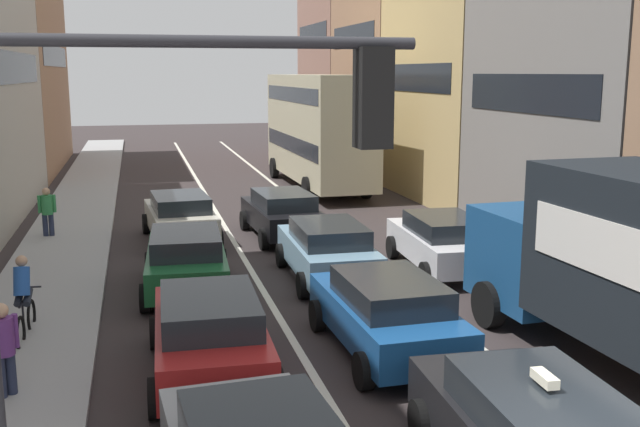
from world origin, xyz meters
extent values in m
cube|color=#9F9F9F|center=(-6.70, 20.00, 0.07)|extent=(2.60, 64.00, 0.14)
cube|color=silver|center=(-1.70, 20.00, 0.01)|extent=(0.16, 60.00, 0.01)
cube|color=silver|center=(1.70, 20.00, 0.01)|extent=(0.16, 60.00, 0.01)
cube|color=black|center=(-8.48, 22.00, 5.32)|extent=(0.02, 11.73, 1.10)
cube|color=black|center=(-8.48, 36.67, 6.02)|extent=(0.02, 11.73, 1.10)
cube|color=#936B5B|center=(9.90, 39.60, 6.85)|extent=(7.00, 8.70, 13.71)
cube|color=black|center=(6.38, 39.60, 7.54)|extent=(0.02, 7.04, 1.10)
cube|color=#9E7556|center=(9.90, 30.80, 6.34)|extent=(7.00, 8.70, 12.68)
cube|color=black|center=(6.38, 30.80, 6.97)|extent=(0.02, 7.04, 1.10)
cube|color=tan|center=(9.90, 22.00, 4.50)|extent=(7.00, 8.70, 8.99)
cube|color=black|center=(6.38, 22.00, 4.95)|extent=(0.02, 7.04, 1.10)
cube|color=gray|center=(9.90, 13.20, 4.15)|extent=(7.00, 8.70, 8.31)
cube|color=black|center=(6.39, 13.20, 4.57)|extent=(0.02, 7.04, 1.10)
cylinder|color=#2D2D33|center=(-3.95, -0.07, 5.40)|extent=(3.50, 0.10, 0.10)
cube|color=black|center=(-2.55, -0.07, 4.95)|extent=(0.28, 0.28, 0.84)
sphere|color=red|center=(-2.55, 0.08, 5.21)|extent=(0.18, 0.18, 0.18)
sphere|color=#F2A519|center=(-2.55, 0.08, 4.95)|extent=(0.18, 0.18, 0.18)
sphere|color=green|center=(-2.55, 0.08, 4.69)|extent=(0.18, 0.18, 0.18)
cube|color=navy|center=(3.58, 7.18, 1.43)|extent=(2.50, 2.50, 1.90)
cube|color=black|center=(3.52, 8.39, 1.81)|extent=(2.02, 0.12, 0.70)
cube|color=white|center=(2.53, 3.37, 2.46)|extent=(0.22, 4.48, 0.90)
cylinder|color=black|center=(2.37, 7.21, 0.48)|extent=(0.34, 0.97, 0.96)
cylinder|color=black|center=(4.77, 7.32, 0.48)|extent=(0.34, 0.97, 0.96)
cube|color=#1E2328|center=(0.07, 1.28, 1.23)|extent=(1.69, 2.48, 0.52)
cube|color=#F2EACC|center=(0.07, 1.28, 1.60)|extent=(0.18, 0.45, 0.12)
cylinder|color=black|center=(-0.77, 2.98, 0.32)|extent=(0.25, 0.65, 0.64)
cylinder|color=black|center=(1.07, 2.90, 0.32)|extent=(0.25, 0.65, 0.64)
cube|color=#194C8C|center=(-0.14, 6.39, 0.67)|extent=(1.90, 4.34, 0.70)
cube|color=#1E2328|center=(-0.14, 6.19, 1.23)|extent=(1.64, 2.44, 0.52)
cylinder|color=black|center=(-1.09, 7.83, 0.32)|extent=(0.23, 0.64, 0.64)
cylinder|color=black|center=(0.75, 7.87, 0.32)|extent=(0.23, 0.64, 0.64)
cylinder|color=black|center=(-1.03, 4.91, 0.32)|extent=(0.23, 0.64, 0.64)
cylinder|color=black|center=(0.81, 4.95, 0.32)|extent=(0.23, 0.64, 0.64)
cube|color=#A51E1E|center=(-3.43, 6.10, 0.67)|extent=(1.93, 4.35, 0.70)
cube|color=#1E2328|center=(-3.44, 5.90, 1.23)|extent=(1.66, 2.46, 0.52)
cylinder|color=black|center=(-4.30, 7.59, 0.32)|extent=(0.24, 0.65, 0.64)
cylinder|color=black|center=(-2.47, 7.53, 0.32)|extent=(0.24, 0.65, 0.64)
cylinder|color=black|center=(-4.40, 4.67, 0.32)|extent=(0.24, 0.65, 0.64)
cylinder|color=black|center=(-2.56, 4.61, 0.32)|extent=(0.24, 0.65, 0.64)
cube|color=#759EB7|center=(0.04, 11.44, 0.67)|extent=(1.89, 4.34, 0.70)
cube|color=#1E2328|center=(0.04, 11.24, 1.23)|extent=(1.63, 2.44, 0.52)
cylinder|color=black|center=(-0.85, 12.92, 0.32)|extent=(0.23, 0.64, 0.64)
cylinder|color=black|center=(0.99, 12.88, 0.32)|extent=(0.23, 0.64, 0.64)
cylinder|color=black|center=(-0.91, 10.00, 0.32)|extent=(0.23, 0.64, 0.64)
cylinder|color=black|center=(0.93, 9.96, 0.32)|extent=(0.23, 0.64, 0.64)
cube|color=#19592D|center=(-3.47, 11.28, 0.67)|extent=(2.04, 4.40, 0.70)
cube|color=#1E2328|center=(-3.48, 11.08, 1.23)|extent=(1.72, 2.49, 0.52)
cylinder|color=black|center=(-4.30, 12.79, 0.32)|extent=(0.26, 0.65, 0.64)
cylinder|color=black|center=(-2.47, 12.69, 0.32)|extent=(0.26, 0.65, 0.64)
cylinder|color=black|center=(-4.47, 9.87, 0.32)|extent=(0.26, 0.65, 0.64)
cylinder|color=black|center=(-2.63, 9.77, 0.32)|extent=(0.26, 0.65, 0.64)
cube|color=black|center=(-0.13, 16.49, 0.67)|extent=(2.03, 4.39, 0.70)
cube|color=#1E2328|center=(-0.11, 16.29, 1.23)|extent=(1.71, 2.49, 0.52)
cylinder|color=black|center=(-1.12, 17.90, 0.32)|extent=(0.25, 0.65, 0.64)
cylinder|color=black|center=(0.72, 18.00, 0.32)|extent=(0.25, 0.65, 0.64)
cylinder|color=black|center=(-0.97, 14.98, 0.32)|extent=(0.25, 0.65, 0.64)
cylinder|color=black|center=(0.87, 15.08, 0.32)|extent=(0.25, 0.65, 0.64)
cube|color=beige|center=(-3.29, 16.75, 0.67)|extent=(2.09, 4.41, 0.70)
cube|color=#1E2328|center=(-3.27, 16.55, 1.23)|extent=(1.74, 2.51, 0.52)
cylinder|color=black|center=(-4.31, 18.15, 0.32)|extent=(0.26, 0.65, 0.64)
cylinder|color=black|center=(-2.47, 18.27, 0.32)|extent=(0.26, 0.65, 0.64)
cylinder|color=black|center=(-4.11, 15.23, 0.32)|extent=(0.26, 0.65, 0.64)
cylinder|color=black|center=(-2.27, 15.36, 0.32)|extent=(0.26, 0.65, 0.64)
cube|color=silver|center=(3.21, 11.57, 0.67)|extent=(2.04, 4.40, 0.70)
cube|color=#1E2328|center=(3.20, 11.37, 1.23)|extent=(1.72, 2.49, 0.52)
cylinder|color=black|center=(2.38, 13.08, 0.32)|extent=(0.26, 0.65, 0.64)
cylinder|color=black|center=(4.21, 12.98, 0.32)|extent=(0.26, 0.65, 0.64)
cylinder|color=black|center=(2.21, 10.17, 0.32)|extent=(0.26, 0.65, 0.64)
cylinder|color=black|center=(4.05, 10.06, 0.32)|extent=(0.26, 0.65, 0.64)
cube|color=#BFB793|center=(3.40, 26.05, 1.70)|extent=(2.63, 10.53, 2.40)
cube|color=black|center=(3.40, 26.05, 2.06)|extent=(2.65, 9.90, 0.70)
cube|color=#BFB793|center=(3.40, 26.05, 3.98)|extent=(2.63, 10.53, 2.16)
cube|color=black|center=(3.40, 26.05, 4.22)|extent=(2.65, 9.90, 0.64)
cylinder|color=black|center=(2.10, 29.82, 0.50)|extent=(0.31, 1.00, 1.00)
cylinder|color=black|center=(4.60, 29.85, 0.50)|extent=(0.31, 1.00, 1.00)
cylinder|color=black|center=(2.19, 22.89, 0.50)|extent=(0.31, 1.00, 1.00)
cylinder|color=black|center=(4.69, 22.92, 0.50)|extent=(0.31, 1.00, 1.00)
torus|color=black|center=(-6.71, 9.15, 0.34)|extent=(0.10, 0.68, 0.68)
torus|color=black|center=(-6.77, 8.10, 0.34)|extent=(0.10, 0.68, 0.68)
cylinder|color=black|center=(-6.74, 8.62, 0.84)|extent=(0.10, 0.95, 0.05)
cylinder|color=black|center=(-6.75, 8.42, 0.62)|extent=(0.04, 0.04, 0.55)
cylinder|color=black|center=(-6.72, 9.04, 0.97)|extent=(0.50, 0.06, 0.04)
cylinder|color=#232833|center=(-6.82, 8.58, 0.91)|extent=(0.17, 0.45, 0.30)
cylinder|color=#232833|center=(-6.66, 8.57, 0.91)|extent=(0.17, 0.45, 0.30)
cylinder|color=#2659B2|center=(-6.75, 8.52, 1.24)|extent=(0.33, 0.47, 0.62)
sphere|color=tan|center=(-6.74, 8.64, 1.61)|extent=(0.22, 0.22, 0.22)
cylinder|color=#262D47|center=(-6.59, 5.81, 0.41)|extent=(0.16, 0.16, 0.82)
cylinder|color=#262D47|center=(-6.73, 5.69, 0.41)|extent=(0.16, 0.16, 0.82)
cylinder|color=#66337F|center=(-6.66, 5.75, 1.12)|extent=(0.34, 0.34, 0.60)
sphere|color=tan|center=(-6.66, 5.75, 1.54)|extent=(0.24, 0.24, 0.24)
cylinder|color=#66337F|center=(-6.49, 5.89, 1.15)|extent=(0.10, 0.10, 0.55)
cylinder|color=#262D47|center=(-7.37, 17.86, 0.41)|extent=(0.16, 0.16, 0.82)
cylinder|color=#262D47|center=(-7.19, 17.88, 0.41)|extent=(0.16, 0.16, 0.82)
cylinder|color=#338C4C|center=(-7.28, 17.87, 1.12)|extent=(0.34, 0.34, 0.60)
sphere|color=tan|center=(-7.28, 17.87, 1.54)|extent=(0.24, 0.24, 0.24)
cylinder|color=#338C4C|center=(-7.50, 17.85, 1.15)|extent=(0.10, 0.10, 0.55)
cylinder|color=#338C4C|center=(-7.06, 17.90, 1.15)|extent=(0.10, 0.10, 0.55)
camera|label=1|loc=(-4.50, -6.04, 5.16)|focal=41.43mm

